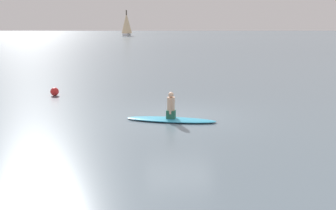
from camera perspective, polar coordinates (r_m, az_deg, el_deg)
ground_plane at (r=14.46m, az=1.75°, el=-1.68°), size 400.00×400.00×0.00m
surfboard at (r=13.73m, az=0.44°, el=-2.18°), size 1.42×3.34×0.11m
person_paddler at (r=13.62m, az=0.44°, el=-0.22°), size 0.42×0.36×0.95m
sailboat_near_right at (r=116.16m, az=-6.16°, el=11.86°), size 4.66×3.72×7.49m
buoy_marker at (r=19.37m, az=-16.48°, el=1.92°), size 0.40×0.40×0.40m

